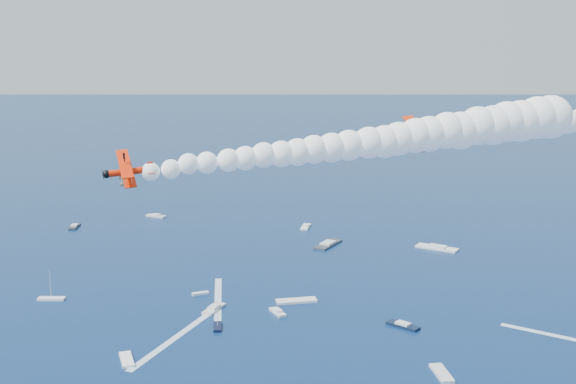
# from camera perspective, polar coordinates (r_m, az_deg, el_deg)

# --- Properties ---
(biplane_lead) EXTENTS (10.90, 12.38, 8.74)m
(biplane_lead) POSITION_cam_1_polar(r_m,az_deg,el_deg) (123.21, 9.98, 4.19)
(biplane_lead) COLOR red
(biplane_trail) EXTENTS (9.93, 10.96, 7.43)m
(biplane_trail) POSITION_cam_1_polar(r_m,az_deg,el_deg) (102.19, -12.03, 1.54)
(biplane_trail) COLOR red
(smoke_trail_trail) EXTENTS (71.60, 59.48, 12.13)m
(smoke_trail_trail) POSITION_cam_1_polar(r_m,az_deg,el_deg) (109.78, 6.02, 3.82)
(smoke_trail_trail) COLOR white
(spectator_boats) EXTENTS (210.53, 172.70, 0.70)m
(spectator_boats) POSITION_cam_1_polar(r_m,az_deg,el_deg) (225.14, 4.01, -7.72)
(spectator_boats) COLOR black
(spectator_boats) RESTS_ON ground
(boat_wakes) EXTENTS (123.36, 69.36, 0.04)m
(boat_wakes) POSITION_cam_1_polar(r_m,az_deg,el_deg) (201.91, 2.19, -10.13)
(boat_wakes) COLOR white
(boat_wakes) RESTS_ON ground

